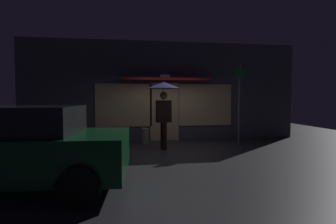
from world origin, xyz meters
name	(u,v)px	position (x,y,z in m)	size (l,w,h in m)	color
ground_plane	(175,151)	(0.00, 0.00, 0.00)	(18.00, 18.00, 0.00)	#2D2D33
building_facade	(164,92)	(0.00, 2.34, 1.87)	(10.52, 1.00, 3.75)	#4C4C56
person_with_umbrella	(164,97)	(-0.28, 0.42, 1.66)	(1.06, 1.06, 2.12)	black
parked_car	(13,147)	(-3.43, -2.95, 0.76)	(4.07, 2.28, 1.48)	#0C3F1E
street_sign_post	(239,100)	(2.44, 0.91, 1.54)	(0.40, 0.07, 2.74)	#595B60
sidewalk_bollard	(145,136)	(-0.79, 1.46, 0.28)	(0.25, 0.25, 0.56)	#9E998E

